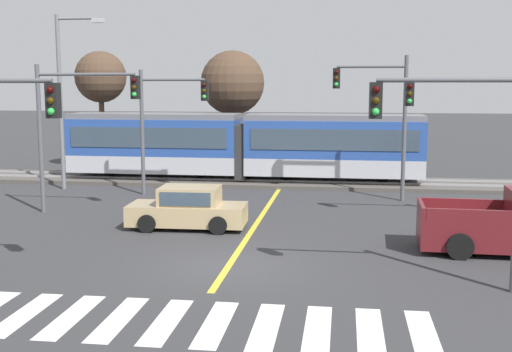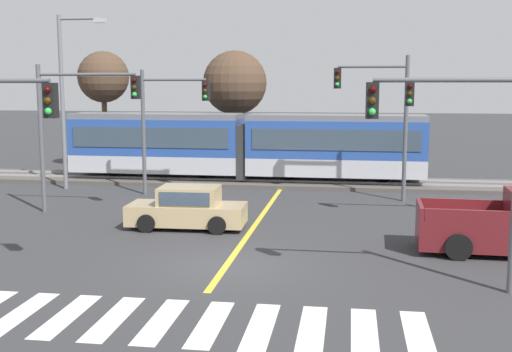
# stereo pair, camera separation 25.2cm
# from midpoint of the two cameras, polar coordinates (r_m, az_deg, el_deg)

# --- Properties ---
(ground_plane) EXTENTS (200.00, 200.00, 0.00)m
(ground_plane) POSITION_cam_midpoint_polar(r_m,az_deg,el_deg) (18.57, -2.26, -7.95)
(ground_plane) COLOR #333335
(track_bed) EXTENTS (120.00, 4.00, 0.18)m
(track_bed) POSITION_cam_midpoint_polar(r_m,az_deg,el_deg) (33.55, 2.78, -0.51)
(track_bed) COLOR #4C4742
(track_bed) RESTS_ON ground
(rail_near) EXTENTS (120.00, 0.08, 0.10)m
(rail_near) POSITION_cam_midpoint_polar(r_m,az_deg,el_deg) (32.82, 2.65, -0.46)
(rail_near) COLOR #939399
(rail_near) RESTS_ON track_bed
(rail_far) EXTENTS (120.00, 0.08, 0.10)m
(rail_far) POSITION_cam_midpoint_polar(r_m,az_deg,el_deg) (34.24, 2.90, -0.10)
(rail_far) COLOR #939399
(rail_far) RESTS_ON track_bed
(light_rail_tram) EXTENTS (18.50, 2.64, 3.43)m
(light_rail_tram) POSITION_cam_midpoint_polar(r_m,az_deg,el_deg) (33.59, -0.82, 2.87)
(light_rail_tram) COLOR #B7BAC1
(light_rail_tram) RESTS_ON track_bed
(crosswalk_stripe_1) EXTENTS (0.58, 2.80, 0.01)m
(crosswalk_stripe_1) POSITION_cam_midpoint_polar(r_m,az_deg,el_deg) (15.77, -19.72, -11.40)
(crosswalk_stripe_1) COLOR silver
(crosswalk_stripe_1) RESTS_ON ground
(crosswalk_stripe_2) EXTENTS (0.58, 2.80, 0.01)m
(crosswalk_stripe_2) POSITION_cam_midpoint_polar(r_m,az_deg,el_deg) (15.30, -16.00, -11.85)
(crosswalk_stripe_2) COLOR silver
(crosswalk_stripe_2) RESTS_ON ground
(crosswalk_stripe_3) EXTENTS (0.58, 2.80, 0.01)m
(crosswalk_stripe_3) POSITION_cam_midpoint_polar(r_m,az_deg,el_deg) (14.89, -12.05, -12.26)
(crosswalk_stripe_3) COLOR silver
(crosswalk_stripe_3) RESTS_ON ground
(crosswalk_stripe_4) EXTENTS (0.58, 2.80, 0.01)m
(crosswalk_stripe_4) POSITION_cam_midpoint_polar(r_m,az_deg,el_deg) (14.56, -7.89, -12.64)
(crosswalk_stripe_4) COLOR silver
(crosswalk_stripe_4) RESTS_ON ground
(crosswalk_stripe_5) EXTENTS (0.58, 2.80, 0.01)m
(crosswalk_stripe_5) POSITION_cam_midpoint_polar(r_m,az_deg,el_deg) (14.31, -3.55, -12.96)
(crosswalk_stripe_5) COLOR silver
(crosswalk_stripe_5) RESTS_ON ground
(crosswalk_stripe_6) EXTENTS (0.58, 2.80, 0.01)m
(crosswalk_stripe_6) POSITION_cam_midpoint_polar(r_m,az_deg,el_deg) (14.13, 0.94, -13.22)
(crosswalk_stripe_6) COLOR silver
(crosswalk_stripe_6) RESTS_ON ground
(crosswalk_stripe_7) EXTENTS (0.58, 2.80, 0.01)m
(crosswalk_stripe_7) POSITION_cam_midpoint_polar(r_m,az_deg,el_deg) (14.04, 5.52, -13.40)
(crosswalk_stripe_7) COLOR silver
(crosswalk_stripe_7) RESTS_ON ground
(crosswalk_stripe_8) EXTENTS (0.58, 2.80, 0.01)m
(crosswalk_stripe_8) POSITION_cam_midpoint_polar(r_m,az_deg,el_deg) (14.04, 10.14, -13.50)
(crosswalk_stripe_8) COLOR silver
(crosswalk_stripe_8) RESTS_ON ground
(crosswalk_stripe_9) EXTENTS (0.58, 2.80, 0.01)m
(crosswalk_stripe_9) POSITION_cam_midpoint_polar(r_m,az_deg,el_deg) (14.12, 14.73, -13.52)
(crosswalk_stripe_9) COLOR silver
(crosswalk_stripe_9) RESTS_ON ground
(lane_centre_line) EXTENTS (0.20, 15.96, 0.01)m
(lane_centre_line) POSITION_cam_midpoint_polar(r_m,az_deg,el_deg) (23.83, 0.26, -4.31)
(lane_centre_line) COLOR gold
(lane_centre_line) RESTS_ON ground
(sedan_crossing) EXTENTS (4.25, 2.02, 1.52)m
(sedan_crossing) POSITION_cam_midpoint_polar(r_m,az_deg,el_deg) (23.22, -5.82, -2.93)
(sedan_crossing) COLOR tan
(sedan_crossing) RESTS_ON ground
(traffic_light_far_right) EXTENTS (3.25, 0.38, 6.39)m
(traffic_light_far_right) POSITION_cam_midpoint_polar(r_m,az_deg,el_deg) (28.79, 11.40, 6.03)
(traffic_light_far_right) COLOR #515459
(traffic_light_far_right) RESTS_ON ground
(traffic_light_near_right) EXTENTS (3.75, 0.38, 5.61)m
(traffic_light_near_right) POSITION_cam_midpoint_polar(r_m,az_deg,el_deg) (16.48, 18.30, 2.89)
(traffic_light_near_right) COLOR #515459
(traffic_light_near_right) RESTS_ON ground
(traffic_light_mid_right) EXTENTS (4.25, 0.38, 5.79)m
(traffic_light_mid_right) POSITION_cam_midpoint_polar(r_m,az_deg,el_deg) (24.69, 19.56, 4.66)
(traffic_light_mid_right) COLOR #515459
(traffic_light_mid_right) RESTS_ON ground
(traffic_light_mid_left) EXTENTS (4.25, 0.38, 5.93)m
(traffic_light_mid_left) POSITION_cam_midpoint_polar(r_m,az_deg,el_deg) (26.37, -15.56, 5.30)
(traffic_light_mid_left) COLOR #515459
(traffic_light_mid_left) RESTS_ON ground
(traffic_light_far_left) EXTENTS (3.25, 0.38, 5.81)m
(traffic_light_far_left) POSITION_cam_midpoint_polar(r_m,az_deg,el_deg) (29.97, -7.79, 5.52)
(traffic_light_far_left) COLOR #515459
(traffic_light_far_left) RESTS_ON ground
(street_lamp_west) EXTENTS (2.44, 0.28, 8.44)m
(street_lamp_west) POSITION_cam_midpoint_polar(r_m,az_deg,el_deg) (32.68, -16.27, 7.28)
(street_lamp_west) COLOR slate
(street_lamp_west) RESTS_ON ground
(bare_tree_far_west) EXTENTS (3.08, 3.08, 7.12)m
(bare_tree_far_west) POSITION_cam_midpoint_polar(r_m,az_deg,el_deg) (40.09, -13.24, 8.49)
(bare_tree_far_west) COLOR brown
(bare_tree_far_west) RESTS_ON ground
(bare_tree_west) EXTENTS (3.79, 3.79, 7.12)m
(bare_tree_west) POSITION_cam_midpoint_polar(r_m,az_deg,el_deg) (38.33, -1.69, 8.25)
(bare_tree_west) COLOR brown
(bare_tree_west) RESTS_ON ground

